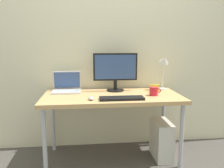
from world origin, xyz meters
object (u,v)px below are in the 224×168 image
(computer_tower, at_px, (162,140))
(desk, at_px, (112,101))
(monitor, at_px, (115,70))
(coffee_mug, at_px, (154,91))
(laptop, at_px, (67,87))
(mouse, at_px, (91,98))
(desk_lamp, at_px, (164,65))
(photo_frame, at_px, (155,88))
(keyboard, at_px, (122,98))

(computer_tower, bearing_deg, desk, 176.21)
(monitor, relative_size, coffee_mug, 4.06)
(laptop, xyz_separation_m, mouse, (0.27, -0.43, -0.04))
(desk_lamp, distance_m, mouse, 0.99)
(mouse, bearing_deg, photo_frame, 20.81)
(keyboard, height_order, photo_frame, photo_frame)
(laptop, height_order, desk_lamp, desk_lamp)
(desk, relative_size, computer_tower, 3.50)
(mouse, relative_size, photo_frame, 0.82)
(keyboard, height_order, coffee_mug, coffee_mug)
(desk_lamp, height_order, mouse, desk_lamp)
(mouse, height_order, computer_tower, mouse)
(laptop, xyz_separation_m, desk_lamp, (1.13, -0.01, 0.24))
(desk_lamp, bearing_deg, keyboard, -142.90)
(desk_lamp, bearing_deg, monitor, -179.96)
(keyboard, bearing_deg, monitor, 91.63)
(desk, distance_m, keyboard, 0.23)
(monitor, distance_m, keyboard, 0.49)
(keyboard, distance_m, computer_tower, 0.74)
(mouse, xyz_separation_m, coffee_mug, (0.67, 0.13, 0.03))
(monitor, bearing_deg, computer_tower, -27.13)
(desk_lamp, height_order, photo_frame, desk_lamp)
(laptop, xyz_separation_m, computer_tower, (1.05, -0.27, -0.58))
(mouse, bearing_deg, monitor, 55.04)
(desk, distance_m, monitor, 0.38)
(keyboard, bearing_deg, mouse, 177.64)
(keyboard, bearing_deg, computer_tower, 19.59)
(laptop, distance_m, photo_frame, 1.00)
(computer_tower, bearing_deg, photo_frame, 119.83)
(monitor, height_order, keyboard, monitor)
(desk, xyz_separation_m, monitor, (0.06, 0.22, 0.31))
(photo_frame, bearing_deg, computer_tower, -60.17)
(mouse, bearing_deg, keyboard, -2.36)
(monitor, xyz_separation_m, keyboard, (0.01, -0.42, -0.24))
(keyboard, relative_size, photo_frame, 4.00)
(photo_frame, distance_m, computer_tower, 0.58)
(desk, bearing_deg, keyboard, -70.42)
(coffee_mug, bearing_deg, laptop, 162.52)
(desk_lamp, xyz_separation_m, computer_tower, (-0.08, -0.25, -0.81))
(monitor, bearing_deg, laptop, 178.46)
(keyboard, distance_m, mouse, 0.30)
(keyboard, xyz_separation_m, photo_frame, (0.42, 0.28, 0.04))
(monitor, bearing_deg, desk_lamp, 0.04)
(desk, xyz_separation_m, keyboard, (0.07, -0.21, 0.07))
(mouse, bearing_deg, desk, 40.92)
(monitor, height_order, desk_lamp, monitor)
(coffee_mug, xyz_separation_m, photo_frame, (0.05, 0.14, 0.00))
(keyboard, height_order, computer_tower, keyboard)
(keyboard, relative_size, coffee_mug, 3.53)
(desk, distance_m, laptop, 0.56)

